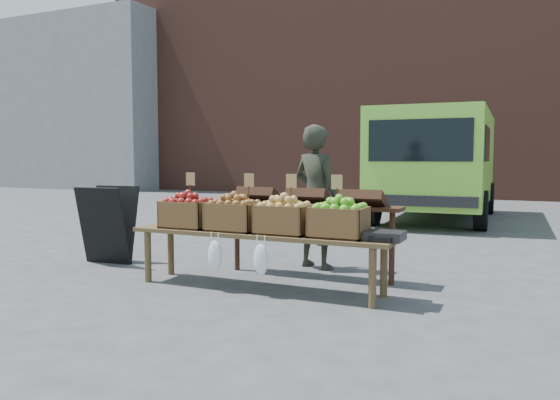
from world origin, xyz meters
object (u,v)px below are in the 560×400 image
at_px(delivery_van, 436,167).
at_px(weighing_scale, 384,236).
at_px(vendor, 316,197).
at_px(crate_green_apples, 339,222).
at_px(display_bench, 259,261).
at_px(chalkboard_sign, 108,224).
at_px(crate_russet_pears, 234,217).
at_px(crate_golden_apples, 188,214).
at_px(crate_red_apples, 284,219).
at_px(back_table, 310,230).

bearing_deg(delivery_van, weighing_scale, -86.35).
bearing_deg(vendor, crate_green_apples, 137.59).
bearing_deg(display_bench, weighing_scale, 0.00).
relative_size(chalkboard_sign, crate_russet_pears, 1.92).
relative_size(crate_golden_apples, crate_russet_pears, 1.00).
height_order(vendor, crate_red_apples, vendor).
xyz_separation_m(back_table, weighing_scale, (1.00, -0.72, 0.09)).
bearing_deg(crate_russet_pears, weighing_scale, 0.00).
relative_size(vendor, back_table, 0.80).
distance_m(crate_golden_apples, crate_russet_pears, 0.55).
bearing_deg(back_table, weighing_scale, -35.83).
bearing_deg(display_bench, delivery_van, 84.84).
bearing_deg(crate_red_apples, crate_golden_apples, 180.00).
bearing_deg(back_table, crate_golden_apples, -146.25).
xyz_separation_m(crate_russet_pears, crate_green_apples, (1.10, 0.00, 0.00)).
relative_size(crate_golden_apples, crate_red_apples, 1.00).
distance_m(crate_red_apples, crate_green_apples, 0.55).
relative_size(back_table, weighing_scale, 6.18).
relative_size(chalkboard_sign, crate_green_apples, 1.92).
height_order(delivery_van, crate_russet_pears, delivery_van).
height_order(crate_red_apples, crate_green_apples, same).
bearing_deg(weighing_scale, delivery_van, 95.11).
height_order(chalkboard_sign, crate_golden_apples, chalkboard_sign).
xyz_separation_m(delivery_van, back_table, (-0.38, -6.23, -0.58)).
bearing_deg(vendor, crate_russet_pears, 89.10).
distance_m(crate_green_apples, weighing_scale, 0.44).
xyz_separation_m(display_bench, crate_russet_pears, (-0.28, 0.00, 0.42)).
relative_size(delivery_van, crate_red_apples, 9.82).
xyz_separation_m(crate_golden_apples, crate_russet_pears, (0.55, 0.00, 0.00)).
distance_m(vendor, display_bench, 1.34).
height_order(crate_russet_pears, crate_red_apples, same).
height_order(chalkboard_sign, back_table, back_table).
bearing_deg(weighing_scale, vendor, 132.50).
bearing_deg(weighing_scale, crate_red_apples, -180.00).
relative_size(delivery_van, weighing_scale, 14.44).
relative_size(vendor, crate_golden_apples, 3.36).
distance_m(display_bench, crate_golden_apples, 0.93).
xyz_separation_m(back_table, crate_golden_apples, (-1.08, -0.72, 0.19)).
bearing_deg(chalkboard_sign, display_bench, -15.04).
relative_size(back_table, crate_golden_apples, 4.20).
distance_m(back_table, crate_golden_apples, 1.31).
relative_size(delivery_van, crate_golden_apples, 9.82).
xyz_separation_m(chalkboard_sign, crate_russet_pears, (2.02, -0.42, 0.23)).
xyz_separation_m(vendor, back_table, (0.11, -0.49, -0.32)).
bearing_deg(display_bench, crate_golden_apples, 180.00).
xyz_separation_m(delivery_van, crate_green_apples, (0.20, -6.95, -0.39)).
height_order(crate_russet_pears, weighing_scale, crate_russet_pears).
relative_size(chalkboard_sign, crate_golden_apples, 1.92).
bearing_deg(display_bench, crate_green_apples, 0.00).
distance_m(back_table, display_bench, 0.80).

